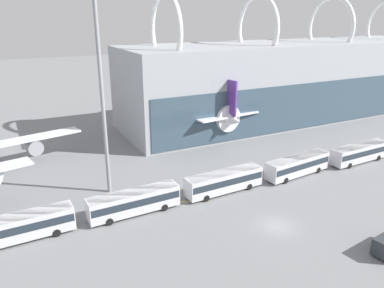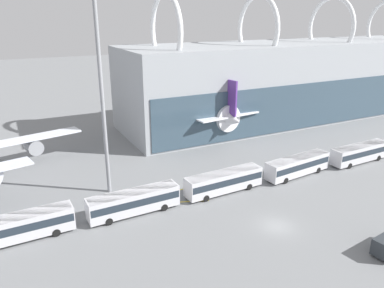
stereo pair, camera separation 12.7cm
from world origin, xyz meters
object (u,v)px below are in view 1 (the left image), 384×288
object	(u,v)px
shuttle_bus_2	(224,181)
shuttle_bus_1	(134,201)
shuttle_bus_0	(19,226)
shuttle_bus_4	(360,152)
floodlight_mast	(100,69)
airliner_at_gate_far	(192,106)
shuttle_bus_3	(298,165)
airliner_parked_remote	(313,85)

from	to	relation	value
shuttle_bus_2	shuttle_bus_1	bearing A→B (deg)	177.71
shuttle_bus_0	shuttle_bus_4	size ratio (longest dim) A/B	1.00
shuttle_bus_1	floodlight_mast	xyz separation A→B (m)	(-1.27, 8.23, 16.80)
airliner_at_gate_far	shuttle_bus_1	xyz separation A→B (m)	(-25.39, -32.61, -3.44)
shuttle_bus_3	floodlight_mast	xyz separation A→B (m)	(-29.98, 8.40, 16.80)
shuttle_bus_2	floodlight_mast	size ratio (longest dim) A/B	0.42
shuttle_bus_0	shuttle_bus_3	world-z (taller)	same
shuttle_bus_0	shuttle_bus_1	world-z (taller)	same
shuttle_bus_2	floodlight_mast	bearing A→B (deg)	149.89
airliner_at_gate_far	shuttle_bus_3	bearing A→B (deg)	178.50
shuttle_bus_2	shuttle_bus_3	world-z (taller)	same
airliner_at_gate_far	airliner_parked_remote	bearing A→B (deg)	-85.41
airliner_at_gate_far	airliner_parked_remote	size ratio (longest dim) A/B	1.20
shuttle_bus_0	shuttle_bus_3	bearing A→B (deg)	-2.29
airliner_parked_remote	floodlight_mast	distance (m)	82.94
airliner_at_gate_far	shuttle_bus_0	world-z (taller)	airliner_at_gate_far
shuttle_bus_3	floodlight_mast	bearing A→B (deg)	158.53
airliner_parked_remote	shuttle_bus_2	world-z (taller)	airliner_parked_remote
shuttle_bus_3	shuttle_bus_4	distance (m)	14.36
shuttle_bus_0	shuttle_bus_1	bearing A→B (deg)	-2.36
shuttle_bus_1	shuttle_bus_3	size ratio (longest dim) A/B	0.99
shuttle_bus_0	shuttle_bus_3	xyz separation A→B (m)	(43.07, -0.29, 0.00)
shuttle_bus_1	floodlight_mast	distance (m)	18.75
airliner_at_gate_far	shuttle_bus_0	bearing A→B (deg)	121.98
shuttle_bus_1	shuttle_bus_2	xyz separation A→B (m)	(14.36, 0.04, 0.00)
shuttle_bus_2	shuttle_bus_0	bearing A→B (deg)	177.40
airliner_parked_remote	shuttle_bus_1	bearing A→B (deg)	76.60
airliner_parked_remote	shuttle_bus_4	world-z (taller)	airliner_parked_remote
airliner_at_gate_far	shuttle_bus_3	xyz separation A→B (m)	(3.32, -32.78, -3.44)
floodlight_mast	airliner_parked_remote	bearing A→B (deg)	24.87
shuttle_bus_1	shuttle_bus_4	size ratio (longest dim) A/B	1.00
shuttle_bus_0	shuttle_bus_2	world-z (taller)	same
shuttle_bus_0	floodlight_mast	size ratio (longest dim) A/B	0.42
shuttle_bus_3	shuttle_bus_0	bearing A→B (deg)	173.81
airliner_parked_remote	shuttle_bus_2	size ratio (longest dim) A/B	2.25
shuttle_bus_2	shuttle_bus_3	xyz separation A→B (m)	(14.36, -0.22, 0.00)
shuttle_bus_1	shuttle_bus_3	xyz separation A→B (m)	(28.71, -0.17, 0.00)
shuttle_bus_3	airliner_at_gate_far	bearing A→B (deg)	89.98
airliner_parked_remote	floodlight_mast	xyz separation A→B (m)	(-74.17, -34.38, 13.99)
shuttle_bus_1	shuttle_bus_3	bearing A→B (deg)	-2.08
shuttle_bus_4	shuttle_bus_0	bearing A→B (deg)	177.34
airliner_at_gate_far	shuttle_bus_2	bearing A→B (deg)	153.99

